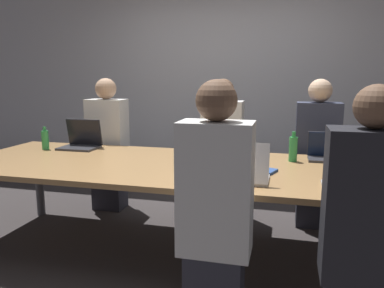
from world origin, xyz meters
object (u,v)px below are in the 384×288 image
object	(u,v)px
person_far_right	(316,156)
cup_far_right	(359,157)
laptop_far_left	(82,140)
bottle_far_left	(45,140)
person_near_midright	(215,212)
person_far_left	(108,146)
laptop_far_right	(327,152)
stapler	(228,168)
person_near_right	(365,236)
laptop_far_center	(218,147)
laptop_near_midright	(242,171)
laptop_near_right	(351,180)
person_far_center	(222,152)
bottle_far_right	(293,149)
cup_near_midright	(206,172)
cup_far_center	(251,154)

from	to	relation	value
person_far_right	cup_far_right	world-z (taller)	person_far_right
laptop_far_left	bottle_far_left	world-z (taller)	laptop_far_left
bottle_far_left	person_near_midright	distance (m)	2.17
person_far_left	person_near_midright	world-z (taller)	person_near_midright
laptop_far_right	stapler	size ratio (longest dim) A/B	2.00
person_near_right	laptop_far_center	size ratio (longest dim) A/B	3.89
laptop_near_midright	laptop_near_right	distance (m)	0.67
person_near_midright	stapler	size ratio (longest dim) A/B	9.13
laptop_far_right	stapler	xyz separation A→B (m)	(-0.74, -0.59, -0.04)
person_near_right	person_far_center	world-z (taller)	person_far_center
bottle_far_right	person_far_left	bearing A→B (deg)	165.49
laptop_far_left	laptop_far_center	bearing A→B (deg)	-0.58
person_far_left	cup_near_midright	xyz separation A→B (m)	(1.33, -1.18, 0.10)
laptop_far_left	person_far_center	bearing A→B (deg)	18.08
cup_far_right	cup_far_center	bearing A→B (deg)	-173.76
laptop_near_midright	bottle_far_left	bearing A→B (deg)	-19.03
laptop_near_midright	laptop_far_right	bearing A→B (deg)	-125.32
laptop_near_midright	person_far_center	size ratio (longest dim) A/B	0.25
bottle_far_left	person_near_midright	bearing A→B (deg)	-30.87
cup_far_right	person_far_center	distance (m)	1.27
bottle_far_right	person_far_center	distance (m)	0.87
person_near_midright	cup_near_midright	bearing A→B (deg)	-71.62
bottle_far_left	laptop_near_right	xyz separation A→B (m)	(2.61, -0.71, -0.02)
cup_near_midright	person_far_right	size ratio (longest dim) A/B	0.07
person_far_left	cup_near_midright	world-z (taller)	person_far_left
person_far_right	laptop_far_center	distance (m)	0.98
person_near_right	cup_near_midright	bearing A→B (deg)	-32.91
bottle_far_right	laptop_near_right	xyz separation A→B (m)	(0.33, -0.77, -0.03)
bottle_far_right	stapler	bearing A→B (deg)	-135.46
bottle_far_right	person_near_midright	bearing A→B (deg)	-109.92
person_near_midright	bottle_far_right	distance (m)	1.25
laptop_near_right	person_far_left	bearing A→B (deg)	-29.39
laptop_far_center	cup_far_center	size ratio (longest dim) A/B	3.92
person_near_midright	person_near_right	bearing A→B (deg)	171.87
laptop_far_right	person_far_left	bearing A→B (deg)	170.67
laptop_far_right	cup_far_center	distance (m)	0.63
laptop_far_center	person_far_center	distance (m)	0.46
person_near_midright	bottle_far_right	size ratio (longest dim) A/B	5.75
laptop_far_left	person_near_right	world-z (taller)	person_near_right
laptop_near_right	laptop_near_midright	bearing A→B (deg)	-3.69
cup_near_midright	laptop_far_center	bearing A→B (deg)	94.26
person_near_midright	laptop_far_right	size ratio (longest dim) A/B	4.57
laptop_far_right	bottle_far_right	xyz separation A→B (m)	(-0.28, -0.13, 0.04)
laptop_far_left	person_far_left	xyz separation A→B (m)	(0.08, 0.39, -0.13)
laptop_near_right	cup_far_right	bearing A→B (deg)	-102.17
person_far_right	laptop_near_right	distance (m)	1.31
person_far_left	laptop_far_center	xyz separation A→B (m)	(1.27, -0.41, 0.13)
cup_near_midright	laptop_near_right	bearing A→B (deg)	-5.34
person_far_left	cup_far_right	xyz separation A→B (m)	(2.43, -0.38, 0.10)
cup_far_right	stapler	world-z (taller)	cup_far_right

